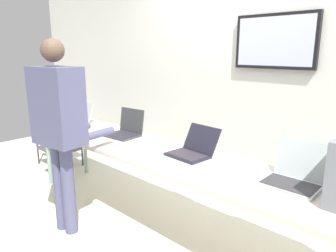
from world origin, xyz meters
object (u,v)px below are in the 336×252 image
Objects in this scene: workbench at (162,157)px; person at (59,120)px; laptop_station_3 at (295,175)px; laptop_station_1 at (126,130)px; laptop_station_2 at (193,149)px; coffee_mug at (78,133)px; storage_cart at (58,133)px; laptop_station_0 at (78,119)px.

workbench is 2.09× the size of person.
person is (-1.71, -0.75, 0.24)m from laptop_station_3.
laptop_station_1 is 0.79m from person.
laptop_station_2 is 0.86m from laptop_station_3.
laptop_station_1 is 3.89× the size of coffee_mug.
laptop_station_2 is 4.22× the size of coffee_mug.
storage_cart is at bearing 179.54° from laptop_station_3.
laptop_station_0 is 0.91× the size of laptop_station_3.
laptop_station_0 reaches higher than workbench.
coffee_mug is 0.13× the size of storage_cart.
laptop_station_3 is at bearing 0.69° from laptop_station_0.
storage_cart is at bearing 161.72° from coffee_mug.
workbench is at bearing -11.26° from laptop_station_1.
laptop_station_2 is 1.15m from person.
workbench is 0.99m from coffee_mug.
laptop_station_3 reaches higher than laptop_station_0.
person is at bearing -85.46° from laptop_station_1.
storage_cart is (-1.54, 0.03, -0.32)m from laptop_station_1.
laptop_station_1 is 0.99× the size of laptop_station_3.
laptop_station_1 is 0.21× the size of person.
laptop_station_1 is 0.48m from coffee_mug.
laptop_station_3 reaches higher than storage_cart.
person is (0.93, -0.72, 0.24)m from laptop_station_0.
workbench is 0.68m from laptop_station_1.
laptop_station_3 reaches higher than coffee_mug.
laptop_station_3 is (0.86, 0.01, 0.01)m from laptop_station_2.
coffee_mug reaches higher than workbench.
coffee_mug is at bearing -31.38° from laptop_station_0.
person is at bearing -156.25° from laptop_station_3.
laptop_station_2 is 2.46m from storage_cart.
workbench is 11.00× the size of laptop_station_0.
person is 2.38× the size of storage_cart.
laptop_station_1 is at bearing -1.02° from storage_cart.
laptop_station_3 is at bearing 0.64° from laptop_station_2.
laptop_station_3 is 0.50× the size of storage_cart.
laptop_station_0 is at bearing -179.31° from laptop_station_3.
storage_cart is at bearing 178.98° from laptop_station_1.
laptop_station_3 is at bearing 0.03° from laptop_station_1.
person is at bearing -134.00° from workbench.
workbench is 1.13m from laptop_station_3.
workbench is 39.19× the size of coffee_mug.
laptop_station_1 reaches higher than storage_cart.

